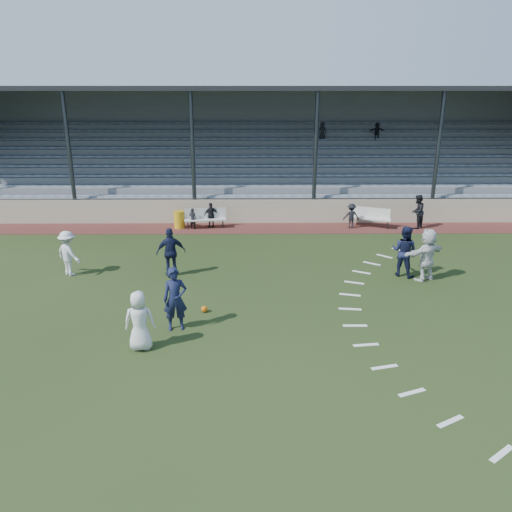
{
  "coord_description": "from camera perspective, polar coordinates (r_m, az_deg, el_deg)",
  "views": [
    {
      "loc": [
        -0.16,
        -13.0,
        6.59
      ],
      "look_at": [
        0.0,
        2.5,
        1.3
      ],
      "focal_mm": 35.0,
      "sensor_mm": 36.0,
      "label": 1
    }
  ],
  "objects": [
    {
      "name": "ground",
      "position": [
        14.57,
        0.1,
        -8.03
      ],
      "size": [
        90.0,
        90.0,
        0.0
      ],
      "primitive_type": "plane",
      "color": "#213114",
      "rests_on": "ground"
    },
    {
      "name": "official",
      "position": [
        25.42,
        17.96,
        4.85
      ],
      "size": [
        0.99,
        1.02,
        1.65
      ],
      "primitive_type": "imported",
      "rotation": [
        0.0,
        0.0,
        4.02
      ],
      "color": "black",
      "rests_on": "cinder_track"
    },
    {
      "name": "bench_right",
      "position": [
        25.15,
        12.9,
        4.54
      ],
      "size": [
        1.99,
        1.24,
        0.95
      ],
      "rotation": [
        0.0,
        0.0,
        -0.42
      ],
      "color": "beige",
      "rests_on": "cinder_track"
    },
    {
      "name": "player_white_lead",
      "position": [
        13.4,
        -13.17,
        -7.22
      ],
      "size": [
        0.83,
        0.58,
        1.62
      ],
      "primitive_type": "imported",
      "rotation": [
        0.0,
        0.0,
        3.22
      ],
      "color": "silver",
      "rests_on": "ground"
    },
    {
      "name": "bench_left",
      "position": [
        24.43,
        -5.81,
        4.51
      ],
      "size": [
        2.04,
        0.71,
        0.95
      ],
      "rotation": [
        0.0,
        0.0,
        0.13
      ],
      "color": "beige",
      "rests_on": "cinder_track"
    },
    {
      "name": "sub_left_near",
      "position": [
        24.34,
        -7.24,
        4.26
      ],
      "size": [
        0.43,
        0.35,
        1.02
      ],
      "primitive_type": "imported",
      "rotation": [
        0.0,
        0.0,
        2.83
      ],
      "color": "black",
      "rests_on": "cinder_track"
    },
    {
      "name": "retaining_wall",
      "position": [
        25.27,
        -0.21,
        5.13
      ],
      "size": [
        34.0,
        0.18,
        1.2
      ],
      "primitive_type": "cube",
      "color": "tan",
      "rests_on": "ground"
    },
    {
      "name": "player_navy_lead",
      "position": [
        14.22,
        -9.22,
        -4.89
      ],
      "size": [
        0.75,
        0.57,
        1.85
      ],
      "primitive_type": "imported",
      "rotation": [
        0.0,
        0.0,
        0.2
      ],
      "color": "#141938",
      "rests_on": "ground"
    },
    {
      "name": "player_white_wing",
      "position": [
        19.35,
        -20.65,
        0.28
      ],
      "size": [
        1.24,
        1.13,
        1.67
      ],
      "primitive_type": "imported",
      "rotation": [
        0.0,
        0.0,
        2.53
      ],
      "color": "silver",
      "rests_on": "ground"
    },
    {
      "name": "football",
      "position": [
        15.48,
        -5.93,
        -6.05
      ],
      "size": [
        0.2,
        0.2,
        0.2
      ],
      "primitive_type": "sphere",
      "color": "#C35A0B",
      "rests_on": "ground"
    },
    {
      "name": "sub_right",
      "position": [
        24.7,
        10.83,
        4.53
      ],
      "size": [
        0.8,
        0.47,
        1.21
      ],
      "primitive_type": "imported",
      "rotation": [
        0.0,
        0.0,
        3.17
      ],
      "color": "black",
      "rests_on": "cinder_track"
    },
    {
      "name": "cinder_track",
      "position": [
        24.4,
        -0.19,
        3.2
      ],
      "size": [
        34.0,
        2.0,
        0.02
      ],
      "primitive_type": "cube",
      "color": "#4E231F",
      "rests_on": "ground"
    },
    {
      "name": "player_white_back",
      "position": [
        18.62,
        18.96,
        0.15
      ],
      "size": [
        1.81,
        1.33,
        1.9
      ],
      "primitive_type": "imported",
      "rotation": [
        0.0,
        0.0,
        3.64
      ],
      "color": "silver",
      "rests_on": "ground"
    },
    {
      "name": "sub_left_far",
      "position": [
        24.48,
        -5.14,
        4.68
      ],
      "size": [
        0.78,
        0.5,
        1.23
      ],
      "primitive_type": "imported",
      "rotation": [
        0.0,
        0.0,
        3.45
      ],
      "color": "black",
      "rests_on": "cinder_track"
    },
    {
      "name": "grandstand",
      "position": [
        29.59,
        -0.27,
        10.31
      ],
      "size": [
        34.6,
        9.0,
        6.61
      ],
      "color": "slate",
      "rests_on": "ground"
    },
    {
      "name": "player_navy_mid",
      "position": [
        18.8,
        16.57,
        0.54
      ],
      "size": [
        1.15,
        1.1,
        1.88
      ],
      "primitive_type": "imported",
      "rotation": [
        0.0,
        0.0,
        2.54
      ],
      "color": "#141938",
      "rests_on": "ground"
    },
    {
      "name": "penalty_arc",
      "position": [
        15.19,
        15.99,
        -7.64
      ],
      "size": [
        3.89,
        14.63,
        0.01
      ],
      "color": "white",
      "rests_on": "ground"
    },
    {
      "name": "trash_bin",
      "position": [
        24.61,
        -8.77,
        4.14
      ],
      "size": [
        0.52,
        0.52,
        0.84
      ],
      "primitive_type": "cylinder",
      "color": "gold",
      "rests_on": "cinder_track"
    },
    {
      "name": "player_navy_wing",
      "position": [
        18.3,
        -9.69,
        0.44
      ],
      "size": [
        1.13,
        0.69,
        1.79
      ],
      "primitive_type": "imported",
      "rotation": [
        0.0,
        0.0,
        3.39
      ],
      "color": "#141938",
      "rests_on": "ground"
    }
  ]
}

